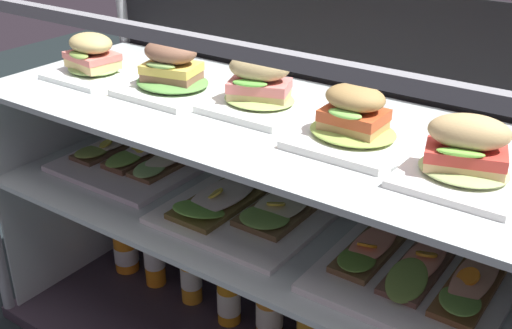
{
  "coord_description": "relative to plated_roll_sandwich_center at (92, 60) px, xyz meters",
  "views": [
    {
      "loc": [
        0.7,
        -0.99,
        1.13
      ],
      "look_at": [
        0.0,
        0.0,
        0.54
      ],
      "focal_mm": 44.2,
      "sensor_mm": 36.0,
      "label": 1
    }
  ],
  "objects": [
    {
      "name": "juice_bottle_front_middle",
      "position": [
        0.21,
        0.08,
        -0.57
      ],
      "size": [
        0.06,
        0.06,
        0.23
      ],
      "color": "orange",
      "rests_on": "case_base_deck"
    },
    {
      "name": "open_sandwich_tray_far_left",
      "position": [
        0.45,
        0.0,
        -0.26
      ],
      "size": [
        0.34,
        0.33,
        0.06
      ],
      "color": "white",
      "rests_on": "shelf_lower_glass"
    },
    {
      "name": "plated_roll_sandwich_far_left",
      "position": [
        0.23,
        0.03,
        0.0
      ],
      "size": [
        0.2,
        0.2,
        0.12
      ],
      "color": "white",
      "rests_on": "shelf_upper_glass"
    },
    {
      "name": "open_sandwich_tray_near_left_corner",
      "position": [
        0.07,
        0.05,
        -0.26
      ],
      "size": [
        0.34,
        0.33,
        0.06
      ],
      "color": "white",
      "rests_on": "shelf_lower_glass"
    },
    {
      "name": "plated_roll_sandwich_near_right_corner",
      "position": [
        0.45,
        0.05,
        0.0
      ],
      "size": [
        0.2,
        0.2,
        0.12
      ],
      "color": "white",
      "rests_on": "shelf_upper_glass"
    },
    {
      "name": "juice_bottle_back_center",
      "position": [
        0.47,
        0.07,
        -0.58
      ],
      "size": [
        0.07,
        0.07,
        0.23
      ],
      "color": "orange",
      "rests_on": "case_base_deck"
    },
    {
      "name": "riser_upper_tier",
      "position": [
        0.46,
        0.02,
        -0.17
      ],
      "size": [
        1.26,
        0.48,
        0.22
      ],
      "color": "silver",
      "rests_on": "shelf_lower_glass"
    },
    {
      "name": "shelf_lower_glass",
      "position": [
        0.46,
        0.02,
        -0.28
      ],
      "size": [
        1.28,
        0.5,
        0.01
      ],
      "primitive_type": "cube",
      "color": "silver",
      "rests_on": "riser_lower_tier"
    },
    {
      "name": "open_sandwich_tray_mid_left",
      "position": [
        0.86,
        -0.01,
        -0.26
      ],
      "size": [
        0.34,
        0.33,
        0.06
      ],
      "color": "white",
      "rests_on": "shelf_lower_glass"
    },
    {
      "name": "shelf_upper_glass",
      "position": [
        0.46,
        0.02,
        -0.05
      ],
      "size": [
        1.28,
        0.5,
        0.01
      ],
      "primitive_type": "cube",
      "color": "silver",
      "rests_on": "riser_upper_tier"
    },
    {
      "name": "juice_bottle_near_post",
      "position": [
        -0.05,
        0.08,
        -0.59
      ],
      "size": [
        0.07,
        0.07,
        0.21
      ],
      "color": "orange",
      "rests_on": "case_base_deck"
    },
    {
      "name": "plated_roll_sandwich_mid_left",
      "position": [
        0.7,
        0.0,
        -0.0
      ],
      "size": [
        0.2,
        0.2,
        0.11
      ],
      "color": "white",
      "rests_on": "shelf_upper_glass"
    },
    {
      "name": "riser_lower_tier",
      "position": [
        0.46,
        0.02,
        -0.48
      ],
      "size": [
        1.26,
        0.48,
        0.38
      ],
      "color": "silver",
      "rests_on": "case_base_deck"
    },
    {
      "name": "case_frame",
      "position": [
        0.46,
        0.19,
        -0.22
      ],
      "size": [
        1.32,
        0.54,
        0.89
      ],
      "color": "gray",
      "rests_on": "ground"
    },
    {
      "name": "plated_roll_sandwich_left_of_center",
      "position": [
        0.91,
        -0.03,
        0.0
      ],
      "size": [
        0.19,
        0.19,
        0.12
      ],
      "color": "white",
      "rests_on": "shelf_upper_glass"
    },
    {
      "name": "plated_roll_sandwich_center",
      "position": [
        0.0,
        0.0,
        0.0
      ],
      "size": [
        0.18,
        0.18,
        0.11
      ],
      "color": "white",
      "rests_on": "shelf_upper_glass"
    },
    {
      "name": "juice_bottle_front_second",
      "position": [
        0.34,
        0.07,
        -0.58
      ],
      "size": [
        0.06,
        0.06,
        0.23
      ],
      "color": "orange",
      "rests_on": "case_base_deck"
    },
    {
      "name": "juice_bottle_front_fourth",
      "position": [
        0.07,
        0.08,
        -0.57
      ],
      "size": [
        0.06,
        0.06,
        0.24
      ],
      "color": "orange",
      "rests_on": "case_base_deck"
    }
  ]
}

